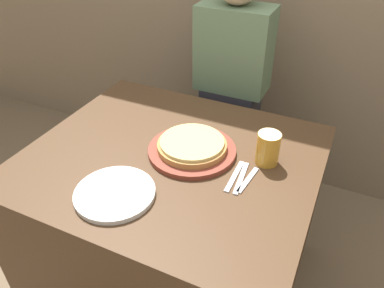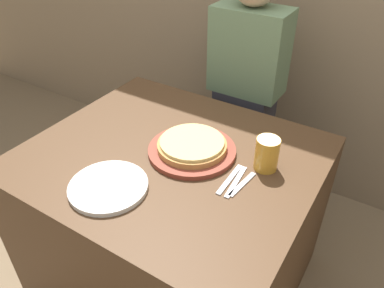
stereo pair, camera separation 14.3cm
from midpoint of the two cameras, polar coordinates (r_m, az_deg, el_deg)
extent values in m
plane|color=#756047|center=(1.99, -4.62, -19.42)|extent=(12.00, 12.00, 0.00)
cube|color=#4C331E|center=(1.70, -5.22, -12.02)|extent=(1.10, 0.95, 0.76)
cylinder|color=brown|center=(1.45, -2.83, -1.07)|extent=(0.34, 0.34, 0.02)
cylinder|color=#B77F42|center=(1.44, -2.85, -0.36)|extent=(0.27, 0.27, 0.02)
cylinder|color=#E0C175|center=(1.43, -2.87, 0.23)|extent=(0.25, 0.25, 0.01)
cylinder|color=gold|center=(1.38, 8.61, -0.77)|extent=(0.09, 0.09, 0.13)
cylinder|color=white|center=(1.35, 8.81, 1.13)|extent=(0.08, 0.08, 0.02)
cylinder|color=silver|center=(1.30, -14.81, -7.42)|extent=(0.27, 0.27, 0.02)
cube|color=silver|center=(1.34, 3.46, -5.02)|extent=(0.02, 0.18, 0.00)
cube|color=silver|center=(1.33, 4.45, -5.31)|extent=(0.04, 0.18, 0.00)
cube|color=silver|center=(1.33, 5.46, -5.60)|extent=(0.04, 0.15, 0.00)
cube|color=#33333D|center=(2.17, 3.62, -0.20)|extent=(0.29, 0.20, 0.74)
cube|color=slate|center=(1.89, 4.28, 14.19)|extent=(0.36, 0.20, 0.42)
camera|label=1|loc=(0.07, -92.86, -2.02)|focal=35.00mm
camera|label=2|loc=(0.07, 87.14, 2.02)|focal=35.00mm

